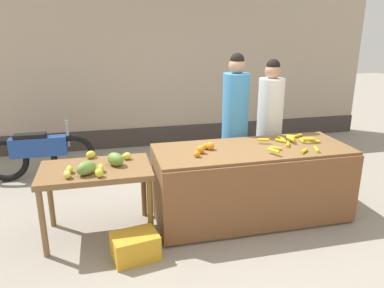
% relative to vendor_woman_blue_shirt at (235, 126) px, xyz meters
% --- Properties ---
extents(ground_plane, '(24.00, 24.00, 0.00)m').
position_rel_vendor_woman_blue_shirt_xyz_m(ground_plane, '(-0.49, -0.68, -0.95)').
color(ground_plane, gray).
extents(market_wall_back, '(8.07, 0.23, 3.25)m').
position_rel_vendor_woman_blue_shirt_xyz_m(market_wall_back, '(-0.49, 2.48, 0.64)').
color(market_wall_back, tan).
rests_on(market_wall_back, ground).
extents(fruit_stall_counter, '(2.25, 0.90, 0.87)m').
position_rel_vendor_woman_blue_shirt_xyz_m(fruit_stall_counter, '(-0.03, -0.70, -0.52)').
color(fruit_stall_counter, brown).
rests_on(fruit_stall_counter, ground).
extents(side_table_wooden, '(1.15, 0.72, 0.78)m').
position_rel_vendor_woman_blue_shirt_xyz_m(side_table_wooden, '(-1.79, -0.68, -0.27)').
color(side_table_wooden, brown).
rests_on(side_table_wooden, ground).
extents(banana_bunch_pile, '(0.78, 0.67, 0.07)m').
position_rel_vendor_woman_blue_shirt_xyz_m(banana_bunch_pile, '(0.49, -0.67, -0.06)').
color(banana_bunch_pile, gold).
rests_on(banana_bunch_pile, fruit_stall_counter).
extents(orange_pile, '(0.28, 0.30, 0.09)m').
position_rel_vendor_woman_blue_shirt_xyz_m(orange_pile, '(-0.61, -0.70, -0.04)').
color(orange_pile, orange).
rests_on(orange_pile, fruit_stall_counter).
extents(mango_papaya_pile, '(0.71, 0.71, 0.14)m').
position_rel_vendor_woman_blue_shirt_xyz_m(mango_papaya_pile, '(-1.74, -0.74, -0.11)').
color(mango_papaya_pile, yellow).
rests_on(mango_papaya_pile, side_table_wooden).
extents(vendor_woman_blue_shirt, '(0.34, 0.34, 1.88)m').
position_rel_vendor_woman_blue_shirt_xyz_m(vendor_woman_blue_shirt, '(0.00, 0.00, 0.00)').
color(vendor_woman_blue_shirt, '#33333D').
rests_on(vendor_woman_blue_shirt, ground).
extents(vendor_woman_white_shirt, '(0.34, 0.34, 1.80)m').
position_rel_vendor_woman_blue_shirt_xyz_m(vendor_woman_white_shirt, '(0.51, 0.05, -0.05)').
color(vendor_woman_white_shirt, '#33333D').
rests_on(vendor_woman_white_shirt, ground).
extents(parked_motorcycle, '(1.60, 0.18, 0.88)m').
position_rel_vendor_woman_blue_shirt_xyz_m(parked_motorcycle, '(-2.63, 1.14, -0.55)').
color(parked_motorcycle, black).
rests_on(parked_motorcycle, ground).
extents(produce_crate, '(0.49, 0.40, 0.26)m').
position_rel_vendor_woman_blue_shirt_xyz_m(produce_crate, '(-1.45, -1.23, -0.82)').
color(produce_crate, gold).
rests_on(produce_crate, ground).
extents(produce_sack, '(0.41, 0.44, 0.50)m').
position_rel_vendor_woman_blue_shirt_xyz_m(produce_sack, '(-0.96, -0.05, -0.70)').
color(produce_sack, tan).
rests_on(produce_sack, ground).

